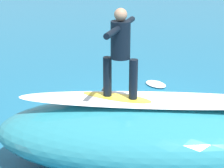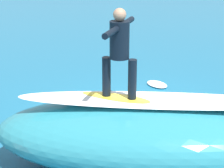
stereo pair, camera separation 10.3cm
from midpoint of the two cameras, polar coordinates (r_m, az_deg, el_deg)
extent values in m
plane|color=#196084|center=(10.92, 3.86, -4.03)|extent=(120.00, 120.00, 0.00)
ellipsoid|color=teal|center=(8.18, 6.61, -7.18)|extent=(6.94, 4.49, 1.43)
ellipsoid|color=white|center=(7.87, 6.83, -2.28)|extent=(5.49, 2.60, 0.08)
ellipsoid|color=yellow|center=(7.86, 1.38, -2.11)|extent=(1.82, 1.44, 0.09)
cylinder|color=black|center=(7.79, -0.40, 1.05)|extent=(0.17, 0.17, 0.77)
cylinder|color=black|center=(7.64, 3.25, 0.66)|extent=(0.17, 0.17, 0.77)
cylinder|color=black|center=(7.51, 1.45, 6.18)|extent=(0.51, 0.51, 0.70)
sphere|color=tan|center=(7.41, 1.48, 9.70)|extent=(0.24, 0.24, 0.24)
cylinder|color=black|center=(6.99, 0.26, 7.22)|extent=(0.43, 0.59, 0.11)
cylinder|color=black|center=(7.92, 2.54, 8.69)|extent=(0.43, 0.59, 0.11)
ellipsoid|color=silver|center=(11.34, -0.44, -2.86)|extent=(0.96, 2.32, 0.07)
cylinder|color=black|center=(11.27, -0.44, -2.00)|extent=(0.47, 0.88, 0.30)
sphere|color=#936B4C|center=(11.73, -0.50, -0.80)|extent=(0.21, 0.21, 0.21)
cylinder|color=black|center=(10.59, 0.13, -3.95)|extent=(0.28, 0.71, 0.13)
cylinder|color=black|center=(10.59, -0.81, -3.97)|extent=(0.28, 0.71, 0.13)
ellipsoid|color=white|center=(12.94, 6.56, -0.03)|extent=(0.73, 0.91, 0.09)
camera|label=1|loc=(0.05, -89.69, 0.11)|focal=65.22mm
camera|label=2|loc=(0.05, 90.31, -0.11)|focal=65.22mm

